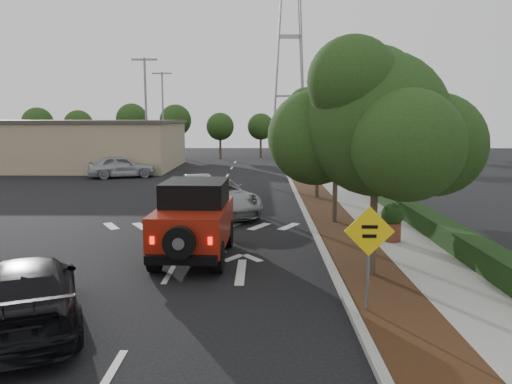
{
  "coord_description": "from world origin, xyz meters",
  "views": [
    {
      "loc": [
        2.57,
        -13.7,
        4.32
      ],
      "look_at": [
        2.4,
        3.0,
        1.85
      ],
      "focal_mm": 35.0,
      "sensor_mm": 36.0,
      "label": 1
    }
  ],
  "objects_px": {
    "silver_suv_ahead": "(215,196)",
    "black_suv_oncoming": "(25,293)",
    "red_jeep": "(195,218)",
    "speed_hump_sign": "(369,244)"
  },
  "relations": [
    {
      "from": "red_jeep",
      "to": "black_suv_oncoming",
      "type": "distance_m",
      "value": 6.18
    },
    {
      "from": "black_suv_oncoming",
      "to": "speed_hump_sign",
      "type": "distance_m",
      "value": 7.31
    },
    {
      "from": "silver_suv_ahead",
      "to": "speed_hump_sign",
      "type": "xyz_separation_m",
      "value": [
        4.41,
        -11.77,
        0.8
      ]
    },
    {
      "from": "red_jeep",
      "to": "silver_suv_ahead",
      "type": "bearing_deg",
      "value": 91.93
    },
    {
      "from": "silver_suv_ahead",
      "to": "black_suv_oncoming",
      "type": "distance_m",
      "value": 12.8
    },
    {
      "from": "silver_suv_ahead",
      "to": "black_suv_oncoming",
      "type": "relative_size",
      "value": 1.16
    },
    {
      "from": "silver_suv_ahead",
      "to": "speed_hump_sign",
      "type": "bearing_deg",
      "value": -94.35
    },
    {
      "from": "red_jeep",
      "to": "speed_hump_sign",
      "type": "xyz_separation_m",
      "value": [
        4.41,
        -4.77,
        0.4
      ]
    },
    {
      "from": "silver_suv_ahead",
      "to": "speed_hump_sign",
      "type": "relative_size",
      "value": 2.53
    },
    {
      "from": "speed_hump_sign",
      "to": "silver_suv_ahead",
      "type": "bearing_deg",
      "value": 111.63
    }
  ]
}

